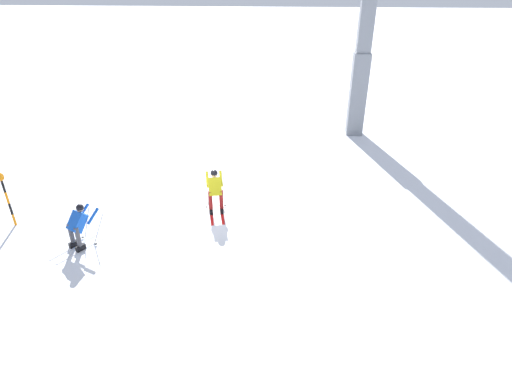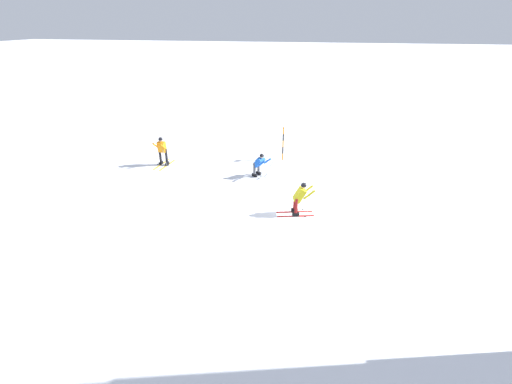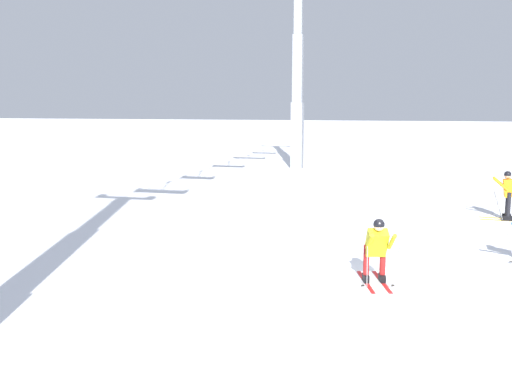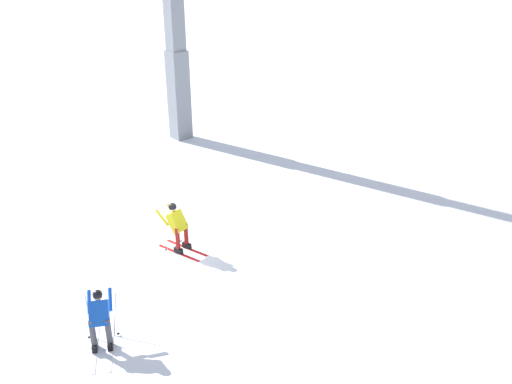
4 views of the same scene
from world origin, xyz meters
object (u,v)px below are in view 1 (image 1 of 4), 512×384
Objects in this scene: lift_tower_near at (366,25)px; skier_carving_main at (215,189)px; trail_marker_pole at (6,196)px; skier_distant_uphill at (78,224)px.

skier_carving_main is at bearing -32.88° from lift_tower_near.
skier_distant_uphill is at bearing 72.43° from trail_marker_pole.
skier_carving_main is 6.45m from trail_marker_pole.
lift_tower_near is at bearing 130.71° from trail_marker_pole.
trail_marker_pole is at bearing -107.57° from skier_distant_uphill.
skier_carving_main reaches higher than skier_distant_uphill.
skier_carving_main is 11.07m from lift_tower_near.
trail_marker_pole reaches higher than skier_distant_uphill.
trail_marker_pole is (10.13, -11.78, -4.12)m from lift_tower_near.
trail_marker_pole is (1.59, -6.25, 0.23)m from skier_carving_main.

